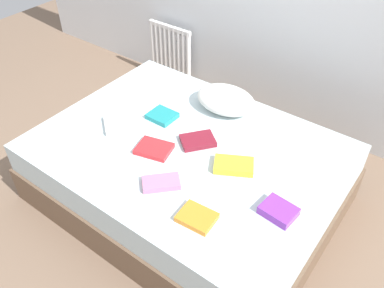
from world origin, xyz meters
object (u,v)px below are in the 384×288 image
object	(u,v)px
textbook_red	(154,149)
textbook_orange	(197,217)
radiator	(170,51)
textbook_yellow	(234,165)
pillow	(226,100)
textbook_purple	(279,211)
textbook_pink	(161,183)
bed	(188,173)
textbook_maroon	(198,141)
textbook_teal	(162,116)
textbook_white	(116,124)

from	to	relation	value
textbook_red	textbook_orange	bearing A→B (deg)	-42.20
radiator	textbook_yellow	bearing A→B (deg)	-38.82
pillow	textbook_purple	xyz separation A→B (m)	(0.79, -0.67, -0.05)
textbook_yellow	textbook_pink	distance (m)	0.47
textbook_red	bed	bearing A→B (deg)	35.16
textbook_orange	textbook_maroon	world-z (taller)	same
textbook_teal	textbook_purple	bearing A→B (deg)	-15.83
textbook_yellow	textbook_orange	world-z (taller)	textbook_yellow
textbook_teal	textbook_maroon	bearing A→B (deg)	-11.18
textbook_red	pillow	bearing A→B (deg)	66.19
radiator	pillow	size ratio (longest dim) A/B	1.16
textbook_orange	textbook_maroon	xyz separation A→B (m)	(-0.38, 0.53, -0.00)
textbook_white	textbook_teal	size ratio (longest dim) A/B	1.10
textbook_purple	textbook_maroon	world-z (taller)	textbook_purple
radiator	textbook_yellow	distance (m)	1.91
radiator	textbook_pink	xyz separation A→B (m)	(1.22, -1.58, 0.16)
bed	textbook_pink	distance (m)	0.47
textbook_red	textbook_teal	bearing A→B (deg)	106.99
radiator	textbook_yellow	size ratio (longest dim) A/B	2.17
pillow	textbook_white	xyz separation A→B (m)	(-0.50, -0.64, -0.06)
radiator	pillow	bearing A→B (deg)	-32.29
radiator	textbook_white	xyz separation A→B (m)	(0.60, -1.33, 0.16)
textbook_red	textbook_orange	distance (m)	0.63
textbook_purple	textbook_pink	world-z (taller)	textbook_purple
radiator	textbook_purple	size ratio (longest dim) A/B	2.82
textbook_yellow	textbook_pink	bearing A→B (deg)	-153.76
radiator	textbook_pink	distance (m)	2.00
textbook_yellow	textbook_pink	size ratio (longest dim) A/B	1.10
textbook_white	textbook_maroon	size ratio (longest dim) A/B	0.93
textbook_maroon	textbook_purple	bearing A→B (deg)	-70.00
textbook_white	textbook_pink	xyz separation A→B (m)	(0.62, -0.25, 0.00)
radiator	textbook_purple	xyz separation A→B (m)	(1.88, -1.37, 0.17)
textbook_red	textbook_white	size ratio (longest dim) A/B	1.08
textbook_yellow	textbook_maroon	size ratio (longest dim) A/B	1.10
textbook_pink	textbook_maroon	world-z (taller)	same
pillow	bed	bearing A→B (deg)	-86.25
bed	textbook_purple	size ratio (longest dim) A/B	10.74
textbook_purple	radiator	bearing A→B (deg)	149.38
pillow	textbook_red	bearing A→B (deg)	-99.28
bed	textbook_red	size ratio (longest dim) A/B	9.01
textbook_pink	textbook_maroon	size ratio (longest dim) A/B	1.00
textbook_orange	textbook_red	bearing A→B (deg)	147.76
textbook_pink	textbook_orange	bearing A→B (deg)	-60.67
textbook_red	textbook_pink	xyz separation A→B (m)	(0.24, -0.21, 0.00)
bed	textbook_teal	xyz separation A→B (m)	(-0.33, 0.14, 0.27)
bed	textbook_red	bearing A→B (deg)	-130.31
bed	textbook_white	xyz separation A→B (m)	(-0.53, -0.13, 0.27)
textbook_red	textbook_white	bearing A→B (deg)	159.70
bed	textbook_pink	size ratio (longest dim) A/B	9.06
textbook_red	textbook_maroon	distance (m)	0.30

